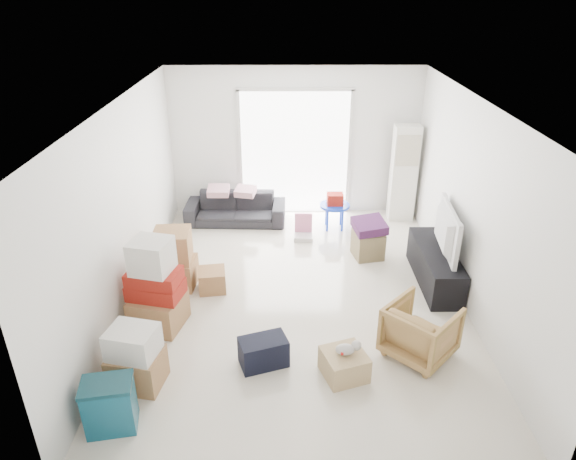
% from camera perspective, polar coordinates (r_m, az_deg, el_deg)
% --- Properties ---
extents(room_shell, '(4.98, 6.48, 3.18)m').
position_cam_1_polar(room_shell, '(6.61, 1.26, 2.31)').
color(room_shell, silver).
rests_on(room_shell, ground).
extents(sliding_door, '(2.10, 0.04, 2.33)m').
position_cam_1_polar(sliding_door, '(9.44, 0.77, 9.05)').
color(sliding_door, white).
rests_on(sliding_door, room_shell).
extents(ac_tower, '(0.45, 0.30, 1.75)m').
position_cam_1_polar(ac_tower, '(9.49, 12.72, 6.15)').
color(ac_tower, white).
rests_on(ac_tower, room_shell).
extents(tv_console, '(0.47, 1.55, 0.52)m').
position_cam_1_polar(tv_console, '(7.78, 16.01, -3.88)').
color(tv_console, black).
rests_on(tv_console, room_shell).
extents(television, '(0.76, 1.21, 0.15)m').
position_cam_1_polar(television, '(7.63, 16.32, -1.70)').
color(television, black).
rests_on(television, tv_console).
extents(sofa, '(1.81, 0.59, 0.70)m').
position_cam_1_polar(sofa, '(9.34, -5.87, 2.88)').
color(sofa, '#242429').
rests_on(sofa, room_shell).
extents(pillow_left, '(0.36, 0.28, 0.11)m').
position_cam_1_polar(pillow_left, '(9.23, -7.80, 5.18)').
color(pillow_left, '#DA9FAD').
rests_on(pillow_left, sofa).
extents(pillow_right, '(0.40, 0.35, 0.12)m').
position_cam_1_polar(pillow_right, '(9.15, -4.78, 5.18)').
color(pillow_right, '#DA9FAD').
rests_on(pillow_right, sofa).
extents(armchair, '(0.98, 0.98, 0.74)m').
position_cam_1_polar(armchair, '(6.26, 14.55, -10.55)').
color(armchair, tan).
rests_on(armchair, room_shell).
extents(storage_bins, '(0.54, 0.42, 0.56)m').
position_cam_1_polar(storage_bins, '(5.56, -19.19, -17.90)').
color(storage_bins, navy).
rests_on(storage_bins, room_shell).
extents(box_stack_a, '(0.61, 0.54, 0.72)m').
position_cam_1_polar(box_stack_a, '(5.92, -16.58, -13.52)').
color(box_stack_a, '#9E7247').
rests_on(box_stack_a, room_shell).
extents(box_stack_b, '(0.73, 0.72, 1.22)m').
position_cam_1_polar(box_stack_b, '(6.65, -14.47, -6.45)').
color(box_stack_b, '#9E7247').
rests_on(box_stack_b, room_shell).
extents(box_stack_c, '(0.62, 0.53, 0.87)m').
position_cam_1_polar(box_stack_c, '(7.50, -12.56, -3.22)').
color(box_stack_c, '#9E7247').
rests_on(box_stack_c, room_shell).
extents(loose_box, '(0.42, 0.42, 0.31)m').
position_cam_1_polar(loose_box, '(7.43, -8.42, -5.52)').
color(loose_box, '#9E7247').
rests_on(loose_box, room_shell).
extents(duffel_bag, '(0.61, 0.48, 0.34)m').
position_cam_1_polar(duffel_bag, '(6.06, -2.75, -13.37)').
color(duffel_bag, black).
rests_on(duffel_bag, room_shell).
extents(ottoman, '(0.51, 0.51, 0.44)m').
position_cam_1_polar(ottoman, '(8.27, 8.87, -1.57)').
color(ottoman, olive).
rests_on(ottoman, room_shell).
extents(blanket, '(0.56, 0.56, 0.14)m').
position_cam_1_polar(blanket, '(8.14, 9.00, 0.23)').
color(blanket, '#532151').
rests_on(blanket, ottoman).
extents(kids_table, '(0.53, 0.53, 0.66)m').
position_cam_1_polar(kids_table, '(9.04, 5.22, 2.93)').
color(kids_table, blue).
rests_on(kids_table, room_shell).
extents(toy_walker, '(0.33, 0.29, 0.43)m').
position_cam_1_polar(toy_walker, '(8.80, 1.73, -0.18)').
color(toy_walker, silver).
rests_on(toy_walker, room_shell).
extents(wood_crate, '(0.58, 0.58, 0.30)m').
position_cam_1_polar(wood_crate, '(5.95, 6.26, -14.61)').
color(wood_crate, tan).
rests_on(wood_crate, room_shell).
extents(plush_bunny, '(0.29, 0.17, 0.15)m').
position_cam_1_polar(plush_bunny, '(5.82, 6.68, -12.93)').
color(plush_bunny, '#B2ADA8').
rests_on(plush_bunny, wood_crate).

